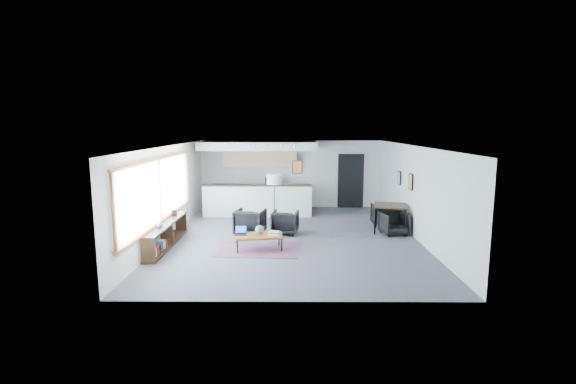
{
  "coord_description": "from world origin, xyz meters",
  "views": [
    {
      "loc": [
        -0.04,
        -11.64,
        3.14
      ],
      "look_at": [
        -0.11,
        0.4,
        1.24
      ],
      "focal_mm": 26.0,
      "sensor_mm": 36.0,
      "label": 1
    }
  ],
  "objects_px": {
    "dining_chair_far": "(385,215)",
    "coffee_table": "(259,236)",
    "ceramic_pot": "(260,230)",
    "armchair_right": "(285,221)",
    "laptop": "(241,232)",
    "dining_chair_near": "(394,224)",
    "microwave": "(273,180)",
    "book_stack": "(274,233)",
    "armchair_left": "(250,221)",
    "dining_table": "(391,207)",
    "floor_lamp": "(274,181)"
  },
  "relations": [
    {
      "from": "armchair_left",
      "to": "dining_table",
      "type": "distance_m",
      "value": 4.21
    },
    {
      "from": "microwave",
      "to": "dining_table",
      "type": "bearing_deg",
      "value": -45.9
    },
    {
      "from": "armchair_left",
      "to": "armchair_right",
      "type": "height_order",
      "value": "armchair_left"
    },
    {
      "from": "dining_chair_near",
      "to": "microwave",
      "type": "distance_m",
      "value": 5.43
    },
    {
      "from": "coffee_table",
      "to": "laptop",
      "type": "height_order",
      "value": "laptop"
    },
    {
      "from": "laptop",
      "to": "dining_chair_near",
      "type": "height_order",
      "value": "dining_chair_near"
    },
    {
      "from": "floor_lamp",
      "to": "dining_table",
      "type": "relative_size",
      "value": 1.41
    },
    {
      "from": "laptop",
      "to": "armchair_right",
      "type": "bearing_deg",
      "value": 48.57
    },
    {
      "from": "dining_chair_far",
      "to": "book_stack",
      "type": "bearing_deg",
      "value": 28.68
    },
    {
      "from": "ceramic_pot",
      "to": "laptop",
      "type": "bearing_deg",
      "value": 178.74
    },
    {
      "from": "ceramic_pot",
      "to": "armchair_left",
      "type": "xyz_separation_m",
      "value": [
        -0.39,
        1.43,
        -0.1
      ]
    },
    {
      "from": "book_stack",
      "to": "dining_chair_far",
      "type": "distance_m",
      "value": 4.36
    },
    {
      "from": "ceramic_pot",
      "to": "floor_lamp",
      "type": "relative_size",
      "value": 0.14
    },
    {
      "from": "ceramic_pot",
      "to": "armchair_right",
      "type": "bearing_deg",
      "value": 67.93
    },
    {
      "from": "laptop",
      "to": "armchair_right",
      "type": "distance_m",
      "value": 1.92
    },
    {
      "from": "dining_table",
      "to": "dining_chair_far",
      "type": "relative_size",
      "value": 1.8
    },
    {
      "from": "floor_lamp",
      "to": "dining_chair_far",
      "type": "bearing_deg",
      "value": 1.29
    },
    {
      "from": "dining_table",
      "to": "coffee_table",
      "type": "bearing_deg",
      "value": -153.73
    },
    {
      "from": "ceramic_pot",
      "to": "dining_chair_far",
      "type": "height_order",
      "value": "dining_chair_far"
    },
    {
      "from": "coffee_table",
      "to": "dining_chair_far",
      "type": "xyz_separation_m",
      "value": [
        3.85,
        2.69,
        -0.04
      ]
    },
    {
      "from": "dining_table",
      "to": "book_stack",
      "type": "bearing_deg",
      "value": -151.6
    },
    {
      "from": "microwave",
      "to": "dining_chair_far",
      "type": "bearing_deg",
      "value": -38.34
    },
    {
      "from": "dining_chair_near",
      "to": "dining_chair_far",
      "type": "distance_m",
      "value": 1.15
    },
    {
      "from": "dining_chair_near",
      "to": "dining_chair_far",
      "type": "xyz_separation_m",
      "value": [
        0.0,
        1.15,
        0.02
      ]
    },
    {
      "from": "dining_chair_far",
      "to": "microwave",
      "type": "bearing_deg",
      "value": -45.19
    },
    {
      "from": "armchair_left",
      "to": "microwave",
      "type": "distance_m",
      "value": 4.02
    },
    {
      "from": "book_stack",
      "to": "armchair_left",
      "type": "relative_size",
      "value": 0.4
    },
    {
      "from": "book_stack",
      "to": "floor_lamp",
      "type": "relative_size",
      "value": 0.2
    },
    {
      "from": "armchair_left",
      "to": "microwave",
      "type": "xyz_separation_m",
      "value": [
        0.5,
        3.93,
        0.71
      ]
    },
    {
      "from": "laptop",
      "to": "dining_table",
      "type": "relative_size",
      "value": 0.27
    },
    {
      "from": "ceramic_pot",
      "to": "armchair_left",
      "type": "height_order",
      "value": "armchair_left"
    },
    {
      "from": "dining_chair_far",
      "to": "armchair_left",
      "type": "bearing_deg",
      "value": 7.0
    },
    {
      "from": "floor_lamp",
      "to": "coffee_table",
      "type": "bearing_deg",
      "value": -96.58
    },
    {
      "from": "coffee_table",
      "to": "dining_chair_far",
      "type": "distance_m",
      "value": 4.69
    },
    {
      "from": "armchair_right",
      "to": "floor_lamp",
      "type": "distance_m",
      "value": 1.49
    },
    {
      "from": "coffee_table",
      "to": "armchair_left",
      "type": "xyz_separation_m",
      "value": [
        -0.37,
        1.49,
        0.05
      ]
    },
    {
      "from": "coffee_table",
      "to": "dining_chair_far",
      "type": "height_order",
      "value": "dining_chair_far"
    },
    {
      "from": "armchair_left",
      "to": "book_stack",
      "type": "bearing_deg",
      "value": 129.12
    },
    {
      "from": "microwave",
      "to": "armchair_right",
      "type": "bearing_deg",
      "value": -84.18
    },
    {
      "from": "microwave",
      "to": "floor_lamp",
      "type": "bearing_deg",
      "value": -88.57
    },
    {
      "from": "floor_lamp",
      "to": "dining_chair_far",
      "type": "relative_size",
      "value": 2.53
    },
    {
      "from": "book_stack",
      "to": "laptop",
      "type": "bearing_deg",
      "value": 177.74
    },
    {
      "from": "armchair_right",
      "to": "microwave",
      "type": "relative_size",
      "value": 1.34
    },
    {
      "from": "dining_chair_far",
      "to": "armchair_right",
      "type": "bearing_deg",
      "value": 9.62
    },
    {
      "from": "laptop",
      "to": "book_stack",
      "type": "height_order",
      "value": "laptop"
    },
    {
      "from": "dining_chair_near",
      "to": "microwave",
      "type": "height_order",
      "value": "microwave"
    },
    {
      "from": "dining_chair_far",
      "to": "dining_chair_near",
      "type": "bearing_deg",
      "value": 81.13
    },
    {
      "from": "dining_chair_far",
      "to": "coffee_table",
      "type": "bearing_deg",
      "value": 26.07
    },
    {
      "from": "laptop",
      "to": "microwave",
      "type": "height_order",
      "value": "microwave"
    },
    {
      "from": "laptop",
      "to": "dining_chair_near",
      "type": "bearing_deg",
      "value": 13.28
    }
  ]
}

